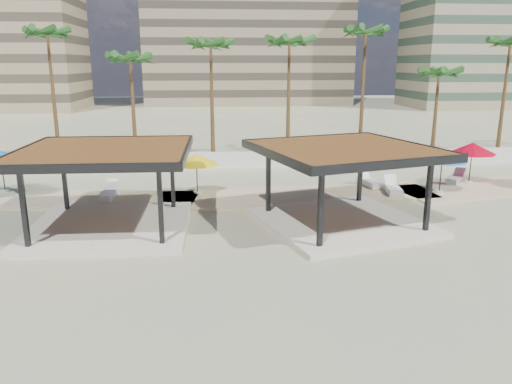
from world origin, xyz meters
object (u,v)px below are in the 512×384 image
Objects in this scene: pavilion_central at (344,178)px; pavilion_west at (107,181)px; umbrella_c at (472,148)px; lounger_d at (456,179)px; umbrella_a at (16,160)px; lounger_a at (109,194)px; lounger_c at (369,182)px; lounger_b at (393,189)px.

pavilion_central is 11.20m from pavilion_west.
umbrella_c is 1.87× the size of lounger_d.
umbrella_a is 1.37× the size of lounger_a.
lounger_c is (3.56, 7.07, -1.91)m from pavilion_central.
pavilion_central is at bearing 141.73° from lounger_c.
lounger_d is (20.63, 7.06, -1.96)m from pavilion_west.
umbrella_a is 1.28× the size of lounger_b.
umbrella_a is at bearing 137.45° from pavilion_west.
lounger_a is (-12.24, 5.57, -1.93)m from pavilion_central.
umbrella_a is (-17.42, 6.21, -0.03)m from pavilion_central.
pavilion_west is at bearing 103.02° from lounger_c.
pavilion_central is 3.84× the size of lounger_c.
lounger_c reaches higher than lounger_d.
lounger_b is (21.85, -1.05, -1.89)m from umbrella_a.
umbrella_c is at bearing -62.52° from lounger_b.
lounger_b is at bearing 155.79° from lounger_d.
pavilion_west is 5.70m from lounger_a.
lounger_c reaches higher than lounger_b.
lounger_b is at bearing -87.34° from lounger_a.
lounger_d is at bearing 157.76° from umbrella_c.
lounger_b is 0.97× the size of lounger_c.
umbrella_a is at bearing -178.21° from umbrella_c.
lounger_a is (5.17, -0.64, -1.90)m from umbrella_a.
lounger_c is (20.98, 0.86, -1.89)m from umbrella_a.
umbrella_c is at bearing 18.46° from pavilion_west.
pavilion_west reaches higher than lounger_a.
umbrella_a is 27.60m from umbrella_c.
pavilion_central reaches higher than umbrella_a.
lounger_c is at bearing -80.50° from lounger_a.
lounger_a is at bearing -176.15° from umbrella_c.
umbrella_c is at bearing -82.08° from lounger_a.
umbrella_c reaches higher than lounger_a.
lounger_a is 0.91× the size of lounger_c.
lounger_b reaches higher than lounger_d.
pavilion_west is 16.34m from lounger_c.
pavilion_west is 22.41m from umbrella_c.
pavilion_central is 3.10× the size of umbrella_a.
lounger_c reaches higher than lounger_a.
lounger_a is at bearing -7.10° from umbrella_a.
lounger_b is at bearing -166.98° from lounger_c.
pavilion_west reaches higher than umbrella_c.
umbrella_c is 2.21m from lounger_d.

